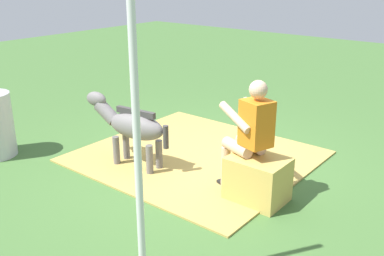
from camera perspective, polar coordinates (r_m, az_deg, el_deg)
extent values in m
plane|color=#426B33|center=(5.96, 1.10, -4.98)|extent=(24.00, 24.00, 0.00)
cube|color=tan|center=(6.25, 0.52, -3.63)|extent=(2.96, 2.74, 0.02)
cube|color=tan|center=(5.10, 8.40, -6.52)|extent=(0.64, 0.50, 0.52)
cylinder|color=#D8AD8C|center=(5.07, 5.78, -2.50)|extent=(0.42, 0.26, 0.14)
cylinder|color=#D8AD8C|center=(5.34, 4.33, -5.06)|extent=(0.11, 0.11, 0.52)
cube|color=black|center=(5.44, 4.27, -7.24)|extent=(0.24, 0.17, 0.06)
cylinder|color=#D8AD8C|center=(5.19, 7.52, -2.03)|extent=(0.42, 0.26, 0.14)
cylinder|color=#D8AD8C|center=(5.46, 6.03, -4.57)|extent=(0.11, 0.11, 0.52)
cube|color=black|center=(5.55, 5.94, -6.71)|extent=(0.24, 0.17, 0.06)
cube|color=orange|center=(4.87, 8.29, 0.59)|extent=(0.37, 0.36, 0.52)
cylinder|color=#D8AD8C|center=(4.88, 5.52, 1.40)|extent=(0.50, 0.25, 0.26)
cylinder|color=#D8AD8C|center=(5.08, 8.38, 2.01)|extent=(0.50, 0.25, 0.26)
sphere|color=#D8AD8C|center=(4.76, 8.51, 4.91)|extent=(0.20, 0.20, 0.20)
ellipsoid|color=slate|center=(5.78, -7.17, 0.21)|extent=(0.87, 0.41, 0.34)
cylinder|color=slate|center=(6.02, -9.68, -2.91)|extent=(0.09, 0.09, 0.41)
cylinder|color=slate|center=(6.15, -8.44, -2.31)|extent=(0.09, 0.09, 0.41)
cylinder|color=slate|center=(5.68, -5.47, -4.13)|extent=(0.09, 0.09, 0.41)
cylinder|color=slate|center=(5.83, -4.26, -3.46)|extent=(0.09, 0.09, 0.41)
cylinder|color=slate|center=(6.07, -10.86, 1.97)|extent=(0.38, 0.22, 0.33)
ellipsoid|color=slate|center=(6.14, -12.18, 3.66)|extent=(0.33, 0.19, 0.20)
cube|color=#3A3838|center=(5.72, -7.25, 2.00)|extent=(0.60, 0.12, 0.08)
cylinder|color=#3A3838|center=(5.52, -3.38, -1.17)|extent=(0.07, 0.07, 0.30)
cylinder|color=silver|center=(3.31, -7.02, -2.75)|extent=(0.06, 0.06, 2.49)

